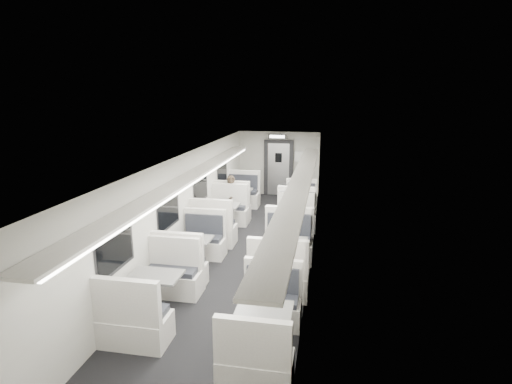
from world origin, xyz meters
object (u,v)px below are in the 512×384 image
at_px(booth_left_d, 156,295).
at_px(booth_left_b, 222,218).
at_px(booth_left_a, 237,201).
at_px(booth_right_b, 293,225).
at_px(passenger, 231,199).
at_px(exit_sign, 277,136).
at_px(booth_left_c, 192,254).
at_px(vestibule_door, 279,168).
at_px(booth_right_a, 299,208).
at_px(booth_right_d, 264,328).
at_px(booth_right_c, 284,258).

bearing_deg(booth_left_d, booth_left_b, 90.00).
xyz_separation_m(booth_left_a, booth_right_b, (2.00, -2.09, -0.00)).
height_order(booth_left_a, passenger, passenger).
bearing_deg(exit_sign, passenger, -107.17).
relative_size(booth_left_b, passenger, 1.62).
bearing_deg(passenger, booth_left_d, -92.88).
height_order(booth_left_c, passenger, passenger).
bearing_deg(booth_right_b, exit_sign, 103.42).
relative_size(booth_left_b, exit_sign, 3.76).
distance_m(booth_left_b, booth_left_d, 4.32).
distance_m(booth_left_d, passenger, 5.25).
distance_m(booth_left_a, passenger, 1.02).
relative_size(booth_left_a, vestibule_door, 1.08).
xyz_separation_m(booth_left_d, vestibule_door, (1.00, 8.80, 0.65)).
relative_size(booth_left_b, booth_left_c, 1.11).
height_order(passenger, vestibule_door, vestibule_door).
xyz_separation_m(booth_left_a, booth_left_d, (0.00, -6.21, -0.02)).
bearing_deg(booth_left_c, passenger, 89.12).
xyz_separation_m(booth_left_b, booth_left_c, (0.00, -2.44, -0.04)).
relative_size(booth_right_b, vestibule_door, 1.08).
distance_m(booth_right_a, vestibule_door, 3.09).
bearing_deg(exit_sign, booth_left_d, -96.86).
bearing_deg(booth_left_d, booth_right_d, -17.24).
bearing_deg(booth_right_b, booth_left_b, 174.26).
xyz_separation_m(vestibule_door, exit_sign, (0.00, -0.49, 1.24)).
relative_size(booth_right_c, exit_sign, 3.69).
distance_m(booth_right_b, booth_right_c, 2.19).
bearing_deg(booth_right_a, passenger, -159.75).
bearing_deg(booth_left_a, booth_left_d, -90.00).
bearing_deg(booth_right_a, vestibule_door, 109.41).
relative_size(booth_left_d, vestibule_door, 1.04).
distance_m(booth_right_c, passenger, 3.86).
distance_m(booth_right_a, booth_right_c, 4.03).
height_order(booth_left_c, booth_right_c, booth_right_c).
height_order(booth_left_d, booth_right_b, booth_right_b).
xyz_separation_m(booth_right_b, booth_right_c, (0.00, -2.19, 0.00)).
bearing_deg(booth_left_d, vestibule_door, 83.52).
xyz_separation_m(booth_left_c, vestibule_door, (1.00, 6.92, 0.67)).
bearing_deg(passenger, booth_right_a, 17.93).
height_order(booth_left_b, vestibule_door, vestibule_door).
bearing_deg(booth_right_d, booth_left_b, 112.04).
xyz_separation_m(booth_right_b, booth_right_d, (0.00, -4.74, -0.04)).
relative_size(booth_left_c, booth_right_b, 0.93).
bearing_deg(booth_right_d, exit_sign, 96.39).
relative_size(booth_left_b, vestibule_door, 1.11).
xyz_separation_m(booth_left_a, booth_right_d, (2.00, -6.83, -0.05)).
relative_size(booth_left_d, booth_right_a, 1.09).
distance_m(booth_right_b, passenger, 2.27).
relative_size(booth_left_c, passenger, 1.46).
xyz_separation_m(booth_left_b, passenger, (0.05, 0.92, 0.30)).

